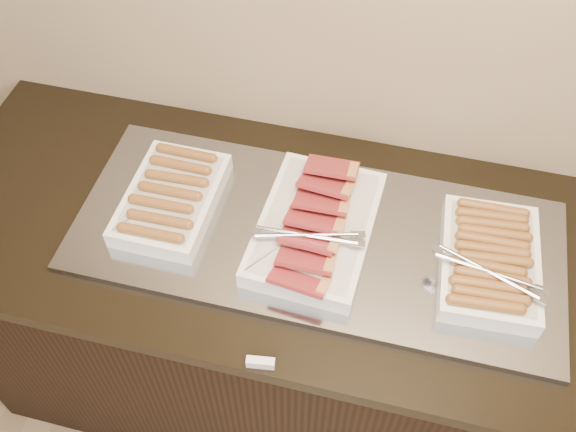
# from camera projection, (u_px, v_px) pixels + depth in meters

# --- Properties ---
(counter) EXTENTS (2.06, 0.76, 0.90)m
(counter) POSITION_uv_depth(u_px,v_px,m) (316.00, 326.00, 1.95)
(counter) COLOR black
(counter) RESTS_ON ground
(warming_tray) EXTENTS (1.20, 0.50, 0.02)m
(warming_tray) POSITION_uv_depth(u_px,v_px,m) (316.00, 236.00, 1.59)
(warming_tray) COLOR #90939D
(warming_tray) RESTS_ON counter
(dish_left) EXTENTS (0.22, 0.33, 0.07)m
(dish_left) POSITION_uv_depth(u_px,v_px,m) (171.00, 198.00, 1.61)
(dish_left) COLOR white
(dish_left) RESTS_ON warming_tray
(dish_center) EXTENTS (0.29, 0.43, 0.09)m
(dish_center) POSITION_uv_depth(u_px,v_px,m) (315.00, 227.00, 1.56)
(dish_center) COLOR white
(dish_center) RESTS_ON warming_tray
(dish_right) EXTENTS (0.27, 0.35, 0.08)m
(dish_right) POSITION_uv_depth(u_px,v_px,m) (490.00, 261.00, 1.49)
(dish_right) COLOR white
(dish_right) RESTS_ON warming_tray
(label_holder) EXTENTS (0.06, 0.03, 0.02)m
(label_holder) POSITION_uv_depth(u_px,v_px,m) (261.00, 363.00, 1.38)
(label_holder) COLOR white
(label_holder) RESTS_ON counter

